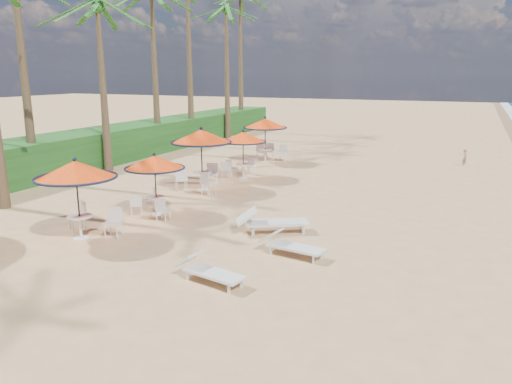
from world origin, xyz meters
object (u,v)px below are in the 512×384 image
at_px(station_4, 266,129).
at_px(lounger_far, 270,221).
at_px(station_3, 242,143).
at_px(lounger_mid, 290,244).
at_px(station_2, 201,144).
at_px(lounger_near, 208,270).
at_px(station_1, 154,170).
at_px(station_0, 78,177).

relative_size(station_4, lounger_far, 1.11).
relative_size(station_3, lounger_mid, 1.20).
xyz_separation_m(station_2, lounger_near, (4.82, -8.24, -1.64)).
xyz_separation_m(lounger_near, lounger_far, (-0.06, 4.05, 0.07)).
xyz_separation_m(lounger_mid, lounger_far, (-1.23, 1.61, 0.06)).
xyz_separation_m(station_2, lounger_mid, (5.99, -5.80, -1.64)).
height_order(station_1, lounger_near, station_1).
height_order(station_0, lounger_mid, station_0).
relative_size(station_1, station_4, 0.86).
distance_m(station_0, lounger_near, 5.38).
distance_m(station_1, lounger_mid, 6.08).
xyz_separation_m(station_3, station_4, (-0.59, 4.36, 0.19)).
xyz_separation_m(station_0, station_1, (0.51, 3.02, -0.30)).
bearing_deg(station_0, station_2, 88.71).
bearing_deg(station_3, station_2, -99.53).
bearing_deg(lounger_near, station_3, 123.73).
xyz_separation_m(station_3, lounger_far, (4.27, -7.13, -1.28)).
relative_size(station_2, station_3, 1.18).
bearing_deg(lounger_far, station_1, 146.75).
xyz_separation_m(station_2, lounger_far, (4.76, -4.19, -1.58)).
distance_m(station_2, station_3, 2.99).
xyz_separation_m(station_1, station_2, (-0.36, 3.91, 0.36)).
relative_size(station_3, lounger_near, 1.20).
height_order(station_1, lounger_mid, station_1).
bearing_deg(station_4, lounger_near, -72.45).
xyz_separation_m(station_1, lounger_near, (4.46, -4.32, -1.29)).
bearing_deg(lounger_far, lounger_mid, -82.34).
bearing_deg(station_4, station_2, -89.25).
height_order(station_3, lounger_far, station_3).
distance_m(station_0, station_3, 9.90).
distance_m(station_3, station_4, 4.40).
xyz_separation_m(station_1, lounger_far, (4.40, -0.27, -1.22)).
relative_size(station_1, station_3, 0.96).
distance_m(station_1, lounger_far, 4.58).
height_order(station_4, lounger_far, station_4).
bearing_deg(station_4, lounger_mid, -65.07).
bearing_deg(lounger_near, lounger_mid, 76.76).
xyz_separation_m(station_0, station_4, (0.06, 14.24, -0.05)).
bearing_deg(station_0, lounger_mid, 10.46).
relative_size(station_0, lounger_mid, 1.31).
relative_size(station_3, lounger_far, 1.00).
height_order(station_2, station_4, station_2).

